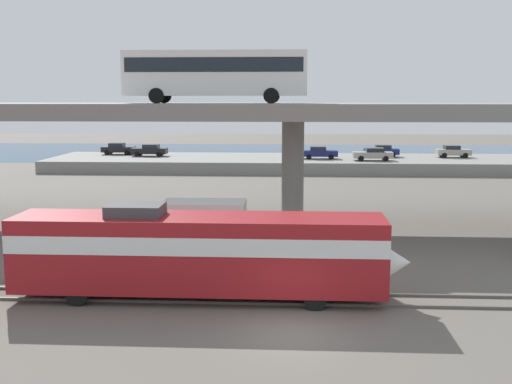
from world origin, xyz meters
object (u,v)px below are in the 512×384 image
Objects in this scene: train_locomotive at (217,250)px; transit_bus_on_overpass at (216,72)px; service_truck_east at (189,226)px; parked_car_1 at (453,151)px; parked_car_3 at (118,149)px; parked_car_5 at (382,151)px; parked_car_4 at (150,150)px; parked_car_0 at (319,152)px; parked_car_2 at (373,154)px.

transit_bus_on_overpass reaches higher than train_locomotive.
service_truck_east is 1.66× the size of parked_car_1.
parked_car_3 is (-19.43, 54.06, -0.02)m from train_locomotive.
train_locomotive is 54.60m from parked_car_5.
train_locomotive is 57.45m from parked_car_3.
parked_car_1 is at bearing -179.34° from parked_car_4.
transit_bus_on_overpass is 2.79× the size of parked_car_0.
service_truck_east is at bearing -102.22° from parked_car_0.
parked_car_0 is 1.02× the size of parked_car_3.
transit_bus_on_overpass is at bearing -124.01° from parked_car_1.
parked_car_3 is (-32.17, 6.21, -0.00)m from parked_car_2.
parked_car_1 is 0.89× the size of parked_car_2.
parked_car_4 is 29.20m from parked_car_5.
parked_car_4 is (4.65, -2.16, 0.00)m from parked_car_3.
service_truck_east reaches higher than parked_car_2.
parked_car_0 and parked_car_5 have the same top height.
train_locomotive reaches higher than service_truck_east.
train_locomotive is 2.53× the size of service_truck_east.
train_locomotive is 53.97m from parked_car_4.
parked_car_5 is at bearing 66.46° from transit_bus_on_overpass.
parked_car_3 is 5.12m from parked_car_4.
parked_car_2 is at bearing 70.86° from parked_car_5.
parked_car_0 is 8.45m from parked_car_5.
parked_car_3 is (-25.95, 4.44, 0.00)m from parked_car_0.
parked_car_1 is 11.30m from parked_car_2.
parked_car_3 is 0.99× the size of parked_car_5.
parked_car_0 is 26.33m from parked_car_3.
service_truck_east is at bearing 69.13° from parked_car_2.
transit_bus_on_overpass is 2.93× the size of parked_car_1.
parked_car_4 is (-37.89, -0.43, 0.00)m from parked_car_1.
service_truck_east reaches higher than parked_car_4.
parked_car_2 is 27.82m from parked_car_4.
parked_car_0 is 1.01× the size of parked_car_5.
parked_car_5 is (-8.70, 0.33, 0.00)m from parked_car_1.
train_locomotive is 4.20× the size of parked_car_1.
parked_car_3 is 33.87m from parked_car_5.
parked_car_3 is at bearing -2.36° from parked_car_5.
train_locomotive is 4.09× the size of parked_car_3.
parked_car_0 is at bearing -15.89° from parked_car_2.
parked_car_0 is 1.05× the size of parked_car_1.
train_locomotive reaches higher than parked_car_1.
train_locomotive is 49.52m from parked_car_2.
train_locomotive is 8.21m from service_truck_east.
train_locomotive is 57.21m from parked_car_1.
parked_car_2 is (14.59, 32.51, -8.27)m from transit_bus_on_overpass.
parked_car_1 and parked_car_5 have the same top height.
service_truck_east is 49.27m from parked_car_3.
parked_car_1 and parked_car_2 have the same top height.
parked_car_3 is (-17.58, 38.72, -8.27)m from transit_bus_on_overpass.
parked_car_0 is (9.06, 41.84, 0.53)m from service_truck_east.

